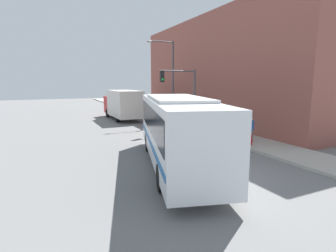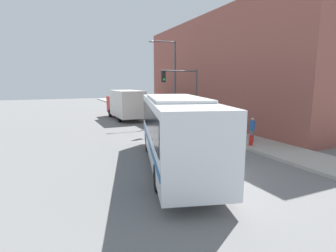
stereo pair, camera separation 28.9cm
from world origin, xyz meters
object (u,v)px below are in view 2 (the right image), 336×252
Objects in this scene: city_bus at (175,127)px; pedestrian_mid_block at (252,129)px; fire_hydrant at (251,140)px; street_lamp at (172,75)px; traffic_light_pole at (184,88)px; delivery_truck at (125,104)px; parking_meter at (202,120)px; pedestrian_near_corner at (172,110)px.

city_bus is 6.63× the size of pedestrian_mid_block.
fire_hydrant is 12.04m from street_lamp.
fire_hydrant is at bearing -133.97° from pedestrian_mid_block.
fire_hydrant is 0.14× the size of traffic_light_pole.
pedestrian_mid_block is at bearing -72.91° from delivery_truck.
parking_meter is 4.86m from pedestrian_mid_block.
traffic_light_pole reaches higher than fire_hydrant.
delivery_truck reaches higher than fire_hydrant.
pedestrian_mid_block is (0.98, -10.36, -3.80)m from street_lamp.
parking_meter is at bearing 66.48° from city_bus.
parking_meter is at bearing -51.94° from traffic_light_pole.
street_lamp is 4.93× the size of pedestrian_mid_block.
city_bus is 1.34× the size of street_lamp.
city_bus is 9.70m from traffic_light_pole.
pedestrian_mid_block reaches higher than fire_hydrant.
parking_meter is at bearing 90.00° from fire_hydrant.
city_bus is 9.13m from parking_meter.
city_bus is 8.30× the size of parking_meter.
pedestrian_mid_block is (0.87, -4.78, -0.06)m from parking_meter.
delivery_truck is at bearing 128.87° from street_lamp.
delivery_truck is at bearing 106.96° from traffic_light_pole.
city_bus is 2.12× the size of traffic_light_pole.
traffic_light_pole reaches higher than pedestrian_mid_block.
parking_meter reaches higher than fire_hydrant.
street_lamp reaches higher than city_bus.
traffic_light_pole is at bearing -105.61° from pedestrian_near_corner.
city_bus is 15.33× the size of fire_hydrant.
city_bus is at bearing -97.29° from delivery_truck.
street_lamp is 4.18× the size of pedestrian_near_corner.
fire_hydrant is (5.84, 1.27, -1.44)m from city_bus.
fire_hydrant is at bearing 28.76° from city_bus.
street_lamp is at bearing 90.55° from fire_hydrant.
traffic_light_pole is 2.64× the size of pedestrian_near_corner.
city_bus is at bearing -130.01° from parking_meter.
street_lamp is (5.73, 12.53, 2.81)m from city_bus.
pedestrian_near_corner is at bearing 92.04° from pedestrian_mid_block.
pedestrian_mid_block is at bearing -79.65° from parking_meter.
delivery_truck is 9.28m from traffic_light_pole.
traffic_light_pole is at bearing -73.04° from delivery_truck.
fire_hydrant is 0.54× the size of parking_meter.
traffic_light_pole is 3.03m from parking_meter.
street_lamp is (-0.11, 11.26, 4.25)m from fire_hydrant.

